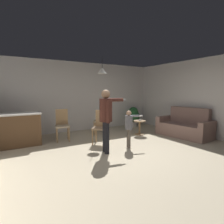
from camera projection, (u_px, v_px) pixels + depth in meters
The scene contains 14 objects.
ground at pixel (129, 151), 4.92m from camera, with size 7.68×7.68×0.00m, color beige.
wall_back at pixel (82, 97), 7.49m from camera, with size 6.40×0.10×2.70m, color silver.
wall_right at pixel (205, 98), 6.41m from camera, with size 0.10×6.40×2.70m, color silver.
couch_floral at pixel (185, 127), 6.52m from camera, with size 1.02×1.87×1.00m.
kitchen_counter at pixel (17, 130), 5.36m from camera, with size 1.26×0.66×0.95m.
side_table_by_couch at pixel (140, 126), 6.74m from camera, with size 0.44×0.44×0.52m.
person_adult at pixel (106, 114), 4.72m from camera, with size 0.83×0.46×1.62m.
person_child at pixel (129, 125), 5.20m from camera, with size 0.57×0.29×1.04m.
dining_chair_by_counter at pixel (101, 125), 5.64m from camera, with size 0.59×0.59×1.00m.
dining_chair_near_wall at pixel (102, 119), 6.82m from camera, with size 0.58×0.58×1.00m.
dining_chair_centre_back at pixel (62, 124), 5.95m from camera, with size 0.50×0.50×1.00m.
potted_plant_corner at pixel (133, 116), 8.28m from camera, with size 0.57×0.57×0.87m.
spare_remote_on_table at pixel (140, 120), 6.69m from camera, with size 0.04×0.13×0.04m, color white.
ceiling_light_pendant at pixel (102, 71), 6.26m from camera, with size 0.32×0.32×0.55m.
Camera 1 is at (-2.84, -3.86, 1.59)m, focal length 30.02 mm.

